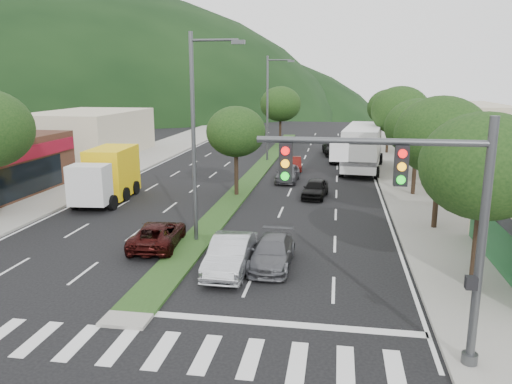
% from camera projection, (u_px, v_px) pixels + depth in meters
% --- Properties ---
extents(ground, '(160.00, 160.00, 0.00)m').
position_uv_depth(ground, '(132.00, 315.00, 17.07)').
color(ground, black).
rests_on(ground, ground).
extents(sidewalk_right, '(5.00, 90.00, 0.15)m').
position_uv_depth(sidewalk_right, '(410.00, 181.00, 39.13)').
color(sidewalk_right, gray).
rests_on(sidewalk_right, ground).
extents(sidewalk_left, '(6.00, 90.00, 0.15)m').
position_uv_depth(sidewalk_left, '(106.00, 171.00, 43.16)').
color(sidewalk_left, gray).
rests_on(sidewalk_left, ground).
extents(median, '(1.60, 56.00, 0.12)m').
position_uv_depth(median, '(259.00, 170.00, 43.99)').
color(median, '#1C3613').
rests_on(median, ground).
extents(crosswalk, '(19.00, 2.20, 0.01)m').
position_uv_depth(crosswalk, '(105.00, 345.00, 15.14)').
color(crosswalk, silver).
rests_on(crosswalk, ground).
extents(traffic_signal, '(6.12, 0.40, 7.00)m').
position_uv_depth(traffic_signal, '(423.00, 205.00, 13.13)').
color(traffic_signal, '#47494C').
rests_on(traffic_signal, ground).
extents(bldg_left_far, '(9.00, 14.00, 4.60)m').
position_uv_depth(bldg_left_far, '(89.00, 133.00, 52.27)').
color(bldg_left_far, beige).
rests_on(bldg_left_far, ground).
extents(bldg_right_far, '(10.00, 16.00, 5.20)m').
position_uv_depth(bldg_right_far, '(453.00, 127.00, 55.74)').
color(bldg_right_far, beige).
rests_on(bldg_right_far, ground).
extents(hill_far, '(176.00, 132.00, 82.00)m').
position_uv_depth(hill_far, '(16.00, 108.00, 135.55)').
color(hill_far, black).
rests_on(hill_far, ground).
extents(tree_r_a, '(4.60, 4.60, 6.63)m').
position_uv_depth(tree_r_a, '(484.00, 166.00, 17.95)').
color(tree_r_a, black).
rests_on(tree_r_a, sidewalk_right).
extents(tree_r_b, '(4.80, 4.80, 6.94)m').
position_uv_depth(tree_r_b, '(441.00, 136.00, 25.60)').
color(tree_r_b, black).
rests_on(tree_r_b, sidewalk_right).
extents(tree_r_c, '(4.40, 4.40, 6.48)m').
position_uv_depth(tree_r_c, '(417.00, 127.00, 33.36)').
color(tree_r_c, black).
rests_on(tree_r_c, sidewalk_right).
extents(tree_r_d, '(5.00, 5.00, 7.17)m').
position_uv_depth(tree_r_d, '(400.00, 111.00, 42.88)').
color(tree_r_d, black).
rests_on(tree_r_d, sidewalk_right).
extents(tree_r_e, '(4.60, 4.60, 6.71)m').
position_uv_depth(tree_r_e, '(389.00, 108.00, 52.57)').
color(tree_r_e, black).
rests_on(tree_r_e, sidewalk_right).
extents(tree_med_near, '(4.00, 4.00, 6.02)m').
position_uv_depth(tree_med_near, '(236.00, 132.00, 33.40)').
color(tree_med_near, black).
rests_on(tree_med_near, median).
extents(tree_med_far, '(4.80, 4.80, 6.94)m').
position_uv_depth(tree_med_far, '(281.00, 104.00, 58.29)').
color(tree_med_far, black).
rests_on(tree_med_far, median).
extents(streetlight_near, '(2.60, 0.25, 10.00)m').
position_uv_depth(streetlight_near, '(197.00, 129.00, 23.49)').
color(streetlight_near, '#47494C').
rests_on(streetlight_near, ground).
extents(streetlight_mid, '(2.60, 0.25, 10.00)m').
position_uv_depth(streetlight_mid, '(270.00, 104.00, 47.55)').
color(streetlight_mid, '#47494C').
rests_on(streetlight_mid, ground).
extents(sedan_silver, '(1.57, 4.49, 1.48)m').
position_uv_depth(sedan_silver, '(230.00, 254.00, 20.82)').
color(sedan_silver, '#B7BABF').
rests_on(sedan_silver, ground).
extents(suv_maroon, '(2.49, 4.65, 1.24)m').
position_uv_depth(suv_maroon, '(158.00, 234.00, 23.87)').
color(suv_maroon, black).
rests_on(suv_maroon, ground).
extents(car_queue_a, '(1.88, 3.81, 1.25)m').
position_uv_depth(car_queue_a, '(315.00, 188.00, 33.82)').
color(car_queue_a, black).
rests_on(car_queue_a, ground).
extents(car_queue_b, '(1.76, 4.23, 1.22)m').
position_uv_depth(car_queue_b, '(272.00, 252.00, 21.45)').
color(car_queue_b, '#54555A').
rests_on(car_queue_b, ground).
extents(car_queue_c, '(1.71, 3.76, 1.20)m').
position_uv_depth(car_queue_c, '(294.00, 164.00, 43.82)').
color(car_queue_c, '#54110E').
rests_on(car_queue_c, ground).
extents(car_queue_d, '(2.38, 4.49, 1.20)m').
position_uv_depth(car_queue_d, '(341.00, 156.00, 47.97)').
color(car_queue_d, black).
rests_on(car_queue_d, ground).
extents(car_queue_e, '(1.79, 4.08, 1.37)m').
position_uv_depth(car_queue_e, '(288.00, 173.00, 38.99)').
color(car_queue_e, '#505055').
rests_on(car_queue_e, ground).
extents(car_queue_f, '(2.77, 5.50, 1.53)m').
position_uv_depth(car_queue_f, '(334.00, 148.00, 52.87)').
color(car_queue_f, black).
rests_on(car_queue_f, ground).
extents(box_truck, '(3.11, 7.04, 3.39)m').
position_uv_depth(box_truck, '(108.00, 176.00, 32.97)').
color(box_truck, silver).
rests_on(box_truck, ground).
extents(motorhome, '(4.16, 10.38, 3.88)m').
position_uv_depth(motorhome, '(363.00, 147.00, 43.61)').
color(motorhome, silver).
rests_on(motorhome, ground).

